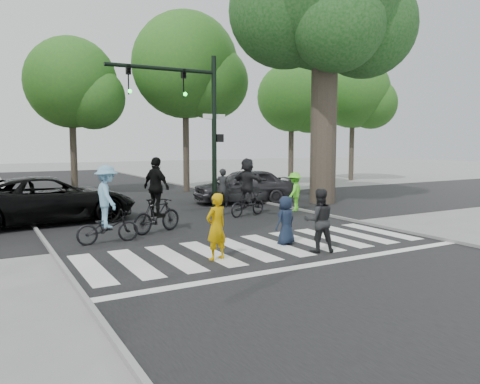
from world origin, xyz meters
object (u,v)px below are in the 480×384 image
object	(u,v)px
pedestrian_child	(286,220)
pedestrian_adult	(319,221)
cyclist_mid	(157,202)
cyclist_left	(107,210)
car_grey	(243,186)
cyclist_right	(247,190)
eucalyptus	(324,4)
car_suv	(49,200)
traffic_signal	(193,113)
pedestrian_woman	(216,227)

from	to	relation	value
pedestrian_child	pedestrian_adult	world-z (taller)	pedestrian_adult
cyclist_mid	pedestrian_adult	bearing A→B (deg)	-58.81
pedestrian_adult	cyclist_left	bearing A→B (deg)	-17.18
pedestrian_adult	car_grey	xyz separation A→B (m)	(3.28, 9.61, -0.02)
cyclist_right	pedestrian_adult	bearing A→B (deg)	-103.04
eucalyptus	car_grey	world-z (taller)	eucalyptus
car_suv	car_grey	size ratio (longest dim) A/B	1.26
pedestrian_adult	car_suv	bearing A→B (deg)	-33.45
cyclist_left	cyclist_right	bearing A→B (deg)	21.15
pedestrian_child	cyclist_right	size ratio (longest dim) A/B	0.61
cyclist_left	traffic_signal	bearing A→B (deg)	34.78
eucalyptus	car_grey	bearing A→B (deg)	152.05
pedestrian_woman	cyclist_mid	size ratio (longest dim) A/B	0.68
pedestrian_woman	pedestrian_child	distance (m)	2.53
cyclist_mid	cyclist_right	size ratio (longest dim) A/B	1.06
traffic_signal	cyclist_mid	world-z (taller)	traffic_signal
cyclist_left	cyclist_right	size ratio (longest dim) A/B	0.99
cyclist_right	traffic_signal	bearing A→B (deg)	169.64
eucalyptus	pedestrian_woman	bearing A→B (deg)	-141.50
pedestrian_adult	traffic_signal	bearing A→B (deg)	-61.37
pedestrian_adult	car_suv	size ratio (longest dim) A/B	0.28
pedestrian_child	cyclist_mid	size ratio (longest dim) A/B	0.57
cyclist_mid	pedestrian_woman	bearing A→B (deg)	-88.74
car_suv	pedestrian_adult	bearing A→B (deg)	-150.59
eucalyptus	car_suv	bearing A→B (deg)	178.71
pedestrian_child	car_suv	distance (m)	8.75
pedestrian_woman	cyclist_left	size ratio (longest dim) A/B	0.74
eucalyptus	cyclist_right	bearing A→B (deg)	-160.12
cyclist_left	pedestrian_child	bearing A→B (deg)	-31.22
pedestrian_child	car_grey	distance (m)	9.14
cyclist_right	car_suv	size ratio (longest dim) A/B	0.37
traffic_signal	pedestrian_woman	xyz separation A→B (m)	(-2.01, -5.84, -3.09)
car_grey	pedestrian_woman	bearing A→B (deg)	-23.74
car_suv	car_grey	bearing A→B (deg)	-85.08
traffic_signal	cyclist_mid	xyz separation A→B (m)	(-2.10, -1.85, -2.92)
traffic_signal	pedestrian_woman	bearing A→B (deg)	-108.98
eucalyptus	cyclist_mid	size ratio (longest dim) A/B	5.44
cyclist_mid	traffic_signal	bearing A→B (deg)	41.44
pedestrian_adult	car_suv	world-z (taller)	car_suv
traffic_signal	cyclist_mid	bearing A→B (deg)	-138.56
traffic_signal	pedestrian_woman	distance (m)	6.91
cyclist_left	cyclist_right	xyz separation A→B (m)	(5.91, 2.28, 0.04)
cyclist_right	car_suv	bearing A→B (deg)	162.91
eucalyptus	cyclist_right	distance (m)	9.74
traffic_signal	cyclist_left	bearing A→B (deg)	-145.22
traffic_signal	pedestrian_child	distance (m)	6.18
traffic_signal	cyclist_right	world-z (taller)	traffic_signal
cyclist_mid	car_suv	size ratio (longest dim) A/B	0.40
car_suv	cyclist_right	bearing A→B (deg)	-111.56
traffic_signal	cyclist_left	xyz separation A→B (m)	(-3.84, -2.66, -2.94)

